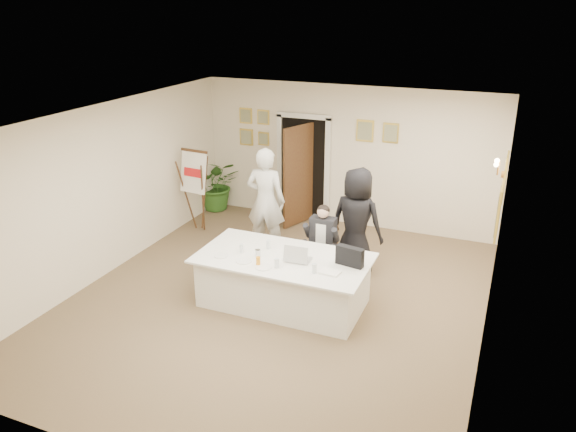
{
  "coord_description": "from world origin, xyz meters",
  "views": [
    {
      "loc": [
        3.05,
        -6.9,
        4.31
      ],
      "look_at": [
        -0.06,
        0.6,
        1.16
      ],
      "focal_mm": 35.0,
      "sensor_mm": 36.0,
      "label": 1
    }
  ],
  "objects_px": {
    "paper_stack": "(330,272)",
    "potted_palm": "(217,184)",
    "flip_chart": "(198,194)",
    "oj_glass": "(258,261)",
    "standing_man": "(266,201)",
    "standing_woman": "(356,222)",
    "seated_man": "(322,243)",
    "laptop_bag": "(350,256)",
    "steel_jug": "(258,253)",
    "laptop": "(299,251)",
    "conference_table": "(283,280)"
  },
  "relations": [
    {
      "from": "seated_man",
      "to": "conference_table",
      "type": "bearing_deg",
      "value": -91.28
    },
    {
      "from": "oj_glass",
      "to": "conference_table",
      "type": "bearing_deg",
      "value": 60.44
    },
    {
      "from": "conference_table",
      "to": "flip_chart",
      "type": "xyz_separation_m",
      "value": [
        -2.68,
        2.03,
        0.36
      ]
    },
    {
      "from": "seated_man",
      "to": "oj_glass",
      "type": "bearing_deg",
      "value": -95.82
    },
    {
      "from": "standing_man",
      "to": "standing_woman",
      "type": "height_order",
      "value": "standing_man"
    },
    {
      "from": "standing_woman",
      "to": "paper_stack",
      "type": "height_order",
      "value": "standing_woman"
    },
    {
      "from": "laptop",
      "to": "steel_jug",
      "type": "height_order",
      "value": "laptop"
    },
    {
      "from": "flip_chart",
      "to": "standing_woman",
      "type": "xyz_separation_m",
      "value": [
        3.37,
        -0.6,
        0.16
      ]
    },
    {
      "from": "standing_man",
      "to": "laptop",
      "type": "relative_size",
      "value": 5.21
    },
    {
      "from": "seated_man",
      "to": "steel_jug",
      "type": "relative_size",
      "value": 11.76
    },
    {
      "from": "standing_woman",
      "to": "potted_palm",
      "type": "relative_size",
      "value": 1.61
    },
    {
      "from": "conference_table",
      "to": "potted_palm",
      "type": "bearing_deg",
      "value": 132.14
    },
    {
      "from": "laptop_bag",
      "to": "paper_stack",
      "type": "xyz_separation_m",
      "value": [
        -0.18,
        -0.34,
        -0.13
      ]
    },
    {
      "from": "paper_stack",
      "to": "potted_palm",
      "type": "bearing_deg",
      "value": 137.06
    },
    {
      "from": "flip_chart",
      "to": "paper_stack",
      "type": "distance_m",
      "value": 4.15
    },
    {
      "from": "seated_man",
      "to": "standing_woman",
      "type": "distance_m",
      "value": 0.68
    },
    {
      "from": "laptop",
      "to": "paper_stack",
      "type": "xyz_separation_m",
      "value": [
        0.55,
        -0.23,
        -0.13
      ]
    },
    {
      "from": "laptop",
      "to": "paper_stack",
      "type": "distance_m",
      "value": 0.61
    },
    {
      "from": "laptop",
      "to": "paper_stack",
      "type": "bearing_deg",
      "value": -25.64
    },
    {
      "from": "potted_palm",
      "to": "steel_jug",
      "type": "xyz_separation_m",
      "value": [
        2.58,
        -3.37,
        0.26
      ]
    },
    {
      "from": "potted_palm",
      "to": "flip_chart",
      "type": "bearing_deg",
      "value": -78.18
    },
    {
      "from": "standing_man",
      "to": "paper_stack",
      "type": "height_order",
      "value": "standing_man"
    },
    {
      "from": "conference_table",
      "to": "standing_woman",
      "type": "bearing_deg",
      "value": 64.19
    },
    {
      "from": "flip_chart",
      "to": "steel_jug",
      "type": "xyz_separation_m",
      "value": [
        2.33,
        -2.16,
        0.08
      ]
    },
    {
      "from": "standing_man",
      "to": "conference_table",
      "type": "bearing_deg",
      "value": 116.7
    },
    {
      "from": "flip_chart",
      "to": "paper_stack",
      "type": "height_order",
      "value": "flip_chart"
    },
    {
      "from": "standing_man",
      "to": "paper_stack",
      "type": "xyz_separation_m",
      "value": [
        1.83,
        -1.87,
        -0.18
      ]
    },
    {
      "from": "laptop_bag",
      "to": "flip_chart",
      "type": "bearing_deg",
      "value": 162.49
    },
    {
      "from": "standing_woman",
      "to": "oj_glass",
      "type": "relative_size",
      "value": 13.99
    },
    {
      "from": "flip_chart",
      "to": "standing_woman",
      "type": "distance_m",
      "value": 3.43
    },
    {
      "from": "oj_glass",
      "to": "steel_jug",
      "type": "distance_m",
      "value": 0.29
    },
    {
      "from": "seated_man",
      "to": "oj_glass",
      "type": "relative_size",
      "value": 9.95
    },
    {
      "from": "standing_man",
      "to": "standing_woman",
      "type": "distance_m",
      "value": 1.74
    },
    {
      "from": "potted_palm",
      "to": "laptop_bag",
      "type": "height_order",
      "value": "potted_palm"
    },
    {
      "from": "laptop",
      "to": "seated_man",
      "type": "bearing_deg",
      "value": 86.04
    },
    {
      "from": "laptop_bag",
      "to": "steel_jug",
      "type": "distance_m",
      "value": 1.35
    },
    {
      "from": "standing_man",
      "to": "laptop_bag",
      "type": "distance_m",
      "value": 2.53
    },
    {
      "from": "potted_palm",
      "to": "seated_man",
      "type": "bearing_deg",
      "value": -35.27
    },
    {
      "from": "standing_woman",
      "to": "conference_table",
      "type": "bearing_deg",
      "value": 73.59
    },
    {
      "from": "conference_table",
      "to": "standing_woman",
      "type": "distance_m",
      "value": 1.67
    },
    {
      "from": "laptop",
      "to": "steel_jug",
      "type": "bearing_deg",
      "value": -171.15
    },
    {
      "from": "laptop_bag",
      "to": "laptop",
      "type": "bearing_deg",
      "value": -161.32
    },
    {
      "from": "laptop",
      "to": "steel_jug",
      "type": "relative_size",
      "value": 3.38
    },
    {
      "from": "standing_woman",
      "to": "paper_stack",
      "type": "bearing_deg",
      "value": 103.03
    },
    {
      "from": "flip_chart",
      "to": "potted_palm",
      "type": "height_order",
      "value": "flip_chart"
    },
    {
      "from": "laptop_bag",
      "to": "oj_glass",
      "type": "height_order",
      "value": "laptop_bag"
    },
    {
      "from": "potted_palm",
      "to": "oj_glass",
      "type": "distance_m",
      "value": 4.54
    },
    {
      "from": "steel_jug",
      "to": "oj_glass",
      "type": "bearing_deg",
      "value": -63.45
    },
    {
      "from": "flip_chart",
      "to": "oj_glass",
      "type": "distance_m",
      "value": 3.45
    },
    {
      "from": "oj_glass",
      "to": "potted_palm",
      "type": "bearing_deg",
      "value": 126.75
    }
  ]
}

